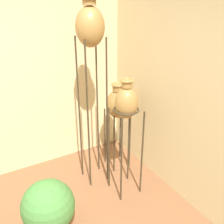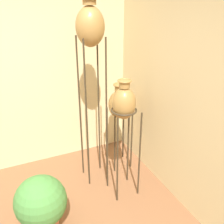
# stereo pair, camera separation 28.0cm
# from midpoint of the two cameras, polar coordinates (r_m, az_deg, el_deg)

# --- Properties ---
(vase_stand_tall) EXTENTS (0.31, 0.31, 2.22)m
(vase_stand_tall) POSITION_cam_midpoint_polar(r_m,az_deg,el_deg) (2.90, -7.65, 16.75)
(vase_stand_tall) COLOR #382D1E
(vase_stand_tall) RESTS_ON ground_plane
(vase_stand_medium) EXTENTS (0.30, 0.30, 1.44)m
(vase_stand_medium) POSITION_cam_midpoint_polar(r_m,az_deg,el_deg) (2.84, 0.34, 1.35)
(vase_stand_medium) COLOR #382D1E
(vase_stand_medium) RESTS_ON ground_plane
(vase_stand_short) EXTENTS (0.29, 0.29, 1.22)m
(vase_stand_short) POSITION_cam_midpoint_polar(r_m,az_deg,el_deg) (3.42, -1.12, 1.53)
(vase_stand_short) COLOR #382D1E
(vase_stand_short) RESTS_ON ground_plane
(potted_plant) EXTENTS (0.52, 0.52, 0.64)m
(potted_plant) POSITION_cam_midpoint_polar(r_m,az_deg,el_deg) (2.82, -16.62, -19.59)
(potted_plant) COLOR #B26647
(potted_plant) RESTS_ON ground_plane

